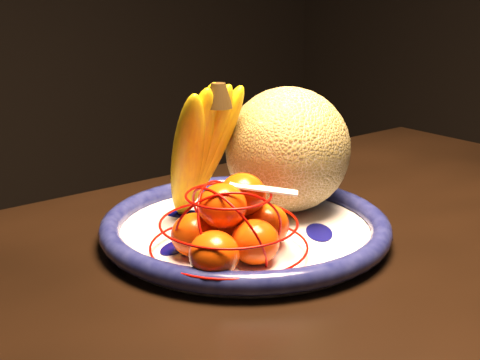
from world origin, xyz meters
TOP-DOWN VIEW (x-y plane):
  - fruit_bowl at (-0.03, 0.23)m, footprint 0.34×0.34m
  - cantaloupe at (0.06, 0.25)m, footprint 0.16×0.16m
  - banana_bunch at (-0.05, 0.28)m, footprint 0.12×0.12m
  - mandarin_bag at (-0.09, 0.18)m, footprint 0.19×0.19m
  - price_tag at (-0.06, 0.16)m, footprint 0.07×0.07m

SIDE VIEW (x-z plane):
  - fruit_bowl at x=-0.03m, z-range 0.72..0.75m
  - mandarin_bag at x=-0.09m, z-range 0.72..0.82m
  - price_tag at x=-0.06m, z-range 0.80..0.82m
  - cantaloupe at x=0.06m, z-range 0.74..0.89m
  - banana_bunch at x=-0.05m, z-range 0.74..0.92m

